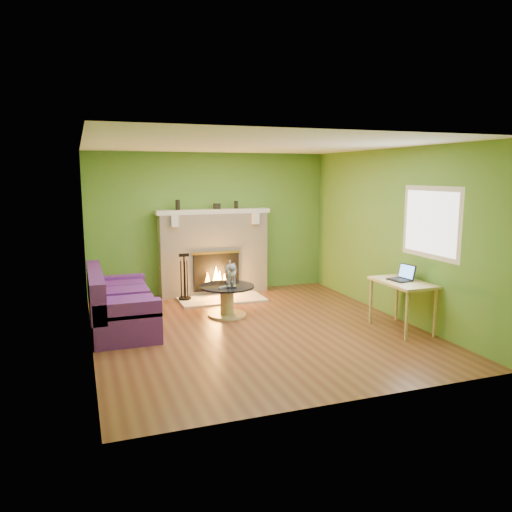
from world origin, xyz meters
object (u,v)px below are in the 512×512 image
Objects in this scene: sofa at (118,305)px; desk at (402,287)px; coffee_table at (227,298)px; cat at (231,272)px.

sofa reaches higher than desk.
coffee_table is 1.38× the size of cat.
sofa is at bearing -177.51° from coffee_table.
sofa is 2.23× the size of coffee_table.
sofa reaches higher than coffee_table.
desk is 1.55× the size of cat.
sofa is 3.09× the size of cat.
desk is 2.60m from cat.
cat reaches higher than desk.
desk is (3.81, -1.47, 0.29)m from sofa.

